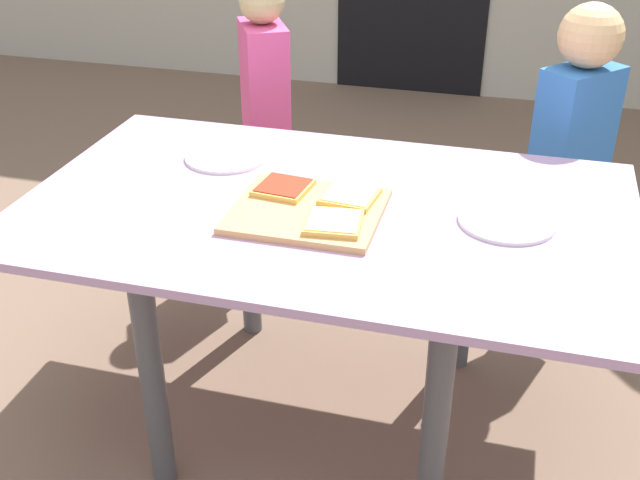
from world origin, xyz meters
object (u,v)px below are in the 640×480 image
object	(u,v)px
dining_table	(326,238)
plate_white_left	(226,157)
cutting_board	(307,211)
child_right	(572,146)
pizza_slice_near_right	(334,222)
pizza_slice_far_right	(350,196)
child_left	(266,112)
plate_white_right	(507,221)
pizza_slice_far_left	(283,187)

from	to	relation	value
dining_table	plate_white_left	world-z (taller)	plate_white_left
cutting_board	child_right	xyz separation A→B (m)	(0.64, 0.77, -0.07)
dining_table	child_right	bearing A→B (deg)	49.42
pizza_slice_near_right	pizza_slice_far_right	bearing A→B (deg)	88.27
pizza_slice_near_right	dining_table	bearing A→B (deg)	112.13
dining_table	plate_white_left	xyz separation A→B (m)	(-0.35, 0.21, 0.10)
dining_table	child_left	world-z (taller)	child_left
dining_table	cutting_board	xyz separation A→B (m)	(-0.03, -0.06, 0.10)
cutting_board	pizza_slice_far_right	xyz separation A→B (m)	(0.09, 0.08, 0.02)
plate_white_left	child_right	distance (m)	1.08
dining_table	child_left	distance (m)	0.91
plate_white_right	child_right	bearing A→B (deg)	76.44
pizza_slice_far_left	pizza_slice_near_right	size ratio (longest dim) A/B	1.00
plate_white_left	child_right	bearing A→B (deg)	27.70
pizza_slice_near_right	child_right	size ratio (longest dim) A/B	0.13
plate_white_left	child_left	xyz separation A→B (m)	(-0.09, 0.59, -0.08)
cutting_board	child_left	distance (m)	0.95
pizza_slice_far_left	child_right	bearing A→B (deg)	43.70
dining_table	plate_white_right	distance (m)	0.45
dining_table	child_right	distance (m)	0.94
pizza_slice_far_right	pizza_slice_near_right	world-z (taller)	same
plate_white_left	pizza_slice_far_left	bearing A→B (deg)	-39.81
pizza_slice_near_right	plate_white_right	xyz separation A→B (m)	(0.39, 0.15, -0.02)
dining_table	plate_white_right	xyz separation A→B (m)	(0.44, 0.02, 0.10)
child_right	plate_white_right	bearing A→B (deg)	-103.56
dining_table	cutting_board	world-z (taller)	cutting_board
cutting_board	pizza_slice_far_right	world-z (taller)	pizza_slice_far_right
cutting_board	plate_white_right	distance (m)	0.48
dining_table	pizza_slice_near_right	xyz separation A→B (m)	(0.05, -0.13, 0.12)
cutting_board	pizza_slice_far_left	distance (m)	0.12
plate_white_left	child_left	bearing A→B (deg)	98.37
pizza_slice_far_right	pizza_slice_far_left	size ratio (longest dim) A/B	1.00
pizza_slice_far_right	child_left	xyz separation A→B (m)	(-0.49, 0.79, -0.11)
pizza_slice_far_right	pizza_slice_near_right	distance (m)	0.15
pizza_slice_far_right	child_left	distance (m)	0.93
dining_table	plate_white_right	size ratio (longest dim) A/B	6.53
pizza_slice_near_right	plate_white_left	world-z (taller)	pizza_slice_near_right
dining_table	child_right	world-z (taller)	child_right
child_left	child_right	distance (m)	1.05
dining_table	child_left	bearing A→B (deg)	118.47
pizza_slice_far_left	child_right	world-z (taller)	child_right
cutting_board	pizza_slice_far_left	bearing A→B (deg)	137.79
cutting_board	pizza_slice_near_right	bearing A→B (deg)	-39.97
plate_white_right	pizza_slice_far_left	bearing A→B (deg)	-179.53
pizza_slice_near_right	plate_white_left	bearing A→B (deg)	139.62
child_left	child_right	xyz separation A→B (m)	(1.04, -0.09, 0.02)
pizza_slice_near_right	child_right	xyz separation A→B (m)	(0.56, 0.84, -0.08)
dining_table	child_left	size ratio (longest dim) A/B	1.42
dining_table	pizza_slice_far_left	xyz separation A→B (m)	(-0.12, 0.02, 0.12)
child_left	child_right	world-z (taller)	child_left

